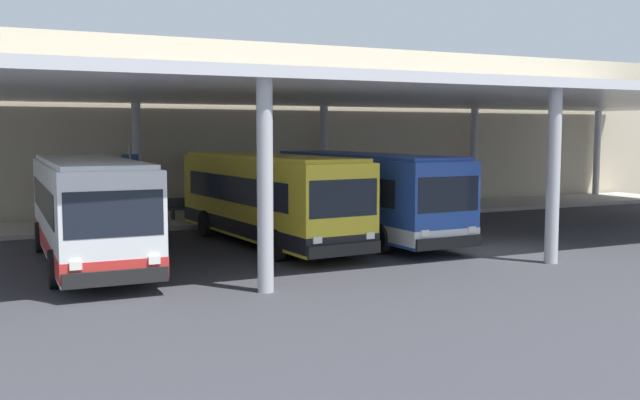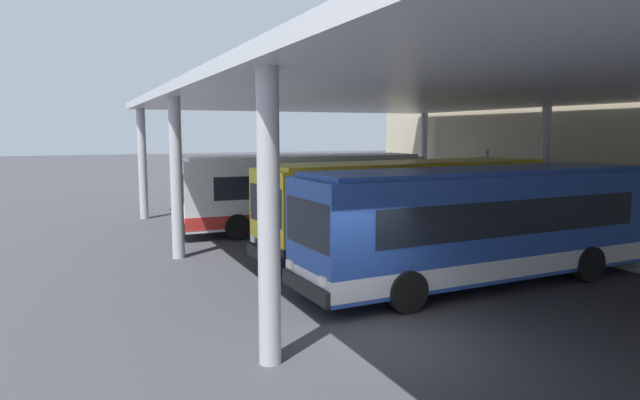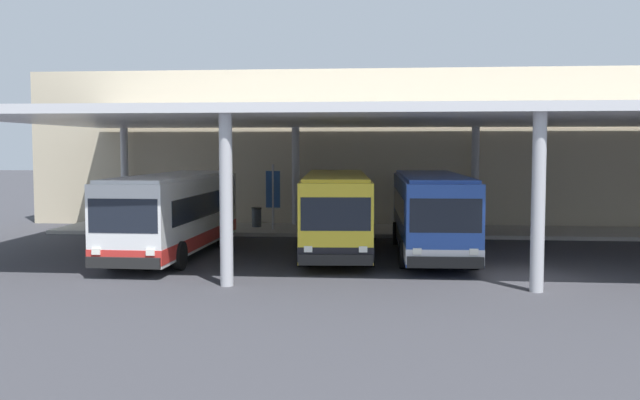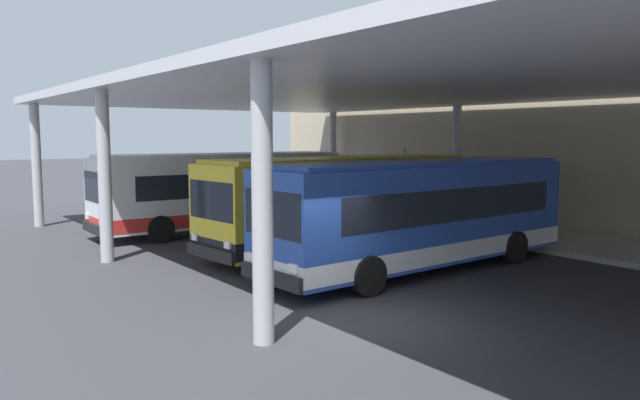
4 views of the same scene
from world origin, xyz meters
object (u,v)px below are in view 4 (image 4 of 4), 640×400
bus_middle_bay (421,213)px  bus_nearest_bay (224,190)px  bus_second_bay (344,202)px  trash_bin (405,204)px  banner_sign (404,179)px  bench_waiting (462,212)px

bus_middle_bay → bus_nearest_bay: bearing=-173.7°
bus_second_bay → bus_middle_bay: (3.75, -0.17, 0.00)m
bus_nearest_bay → trash_bin: size_ratio=10.78×
bus_second_bay → bus_middle_bay: bearing=-2.6°
bus_middle_bay → banner_sign: 9.78m
bench_waiting → trash_bin: size_ratio=1.84×
bus_middle_bay → bus_second_bay: bearing=177.4°
bus_second_bay → trash_bin: bus_second_bay is taller
bus_nearest_bay → bus_second_bay: (6.24, 1.27, 0.00)m
bus_middle_bay → bench_waiting: bus_middle_bay is taller
bus_nearest_bay → bench_waiting: (5.28, 8.44, -0.99)m
bus_middle_bay → trash_bin: size_ratio=10.83×
bus_nearest_bay → bus_second_bay: bearing=11.5°
bus_nearest_bay → bench_waiting: bus_nearest_bay is taller
bus_middle_bay → bench_waiting: bearing=122.7°
bench_waiting → banner_sign: size_ratio=0.56×
bus_second_bay → trash_bin: bearing=121.9°
bench_waiting → trash_bin: trash_bin is taller
bus_middle_bay → trash_bin: (-8.36, 7.57, -0.98)m
bus_nearest_bay → bus_middle_bay: 10.05m
bench_waiting → bus_nearest_bay: bearing=-122.0°
bus_second_bay → bench_waiting: 7.30m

